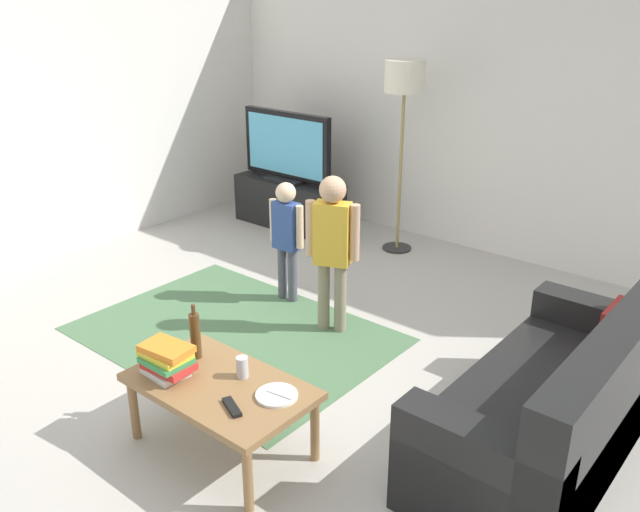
# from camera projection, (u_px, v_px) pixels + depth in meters

# --- Properties ---
(ground) EXTENTS (7.80, 7.80, 0.00)m
(ground) POSITION_uv_depth(u_px,v_px,m) (262.00, 373.00, 4.41)
(ground) COLOR #B2ADA3
(wall_back) EXTENTS (6.00, 0.12, 2.70)m
(wall_back) POSITION_uv_depth(u_px,v_px,m) (488.00, 108.00, 6.04)
(wall_back) COLOR silver
(wall_back) RESTS_ON ground
(wall_left) EXTENTS (0.12, 6.00, 2.70)m
(wall_left) POSITION_uv_depth(u_px,v_px,m) (4.00, 116.00, 5.66)
(wall_left) COLOR silver
(wall_left) RESTS_ON ground
(area_rug) EXTENTS (2.20, 1.60, 0.01)m
(area_rug) POSITION_uv_depth(u_px,v_px,m) (235.00, 334.00, 4.89)
(area_rug) COLOR #4C724C
(area_rug) RESTS_ON ground
(tv_stand) EXTENTS (1.20, 0.44, 0.50)m
(tv_stand) POSITION_uv_depth(u_px,v_px,m) (289.00, 203.00, 7.03)
(tv_stand) COLOR black
(tv_stand) RESTS_ON ground
(tv) EXTENTS (1.10, 0.28, 0.71)m
(tv) POSITION_uv_depth(u_px,v_px,m) (287.00, 147.00, 6.79)
(tv) COLOR black
(tv) RESTS_ON tv_stand
(couch) EXTENTS (0.80, 1.80, 0.86)m
(couch) POSITION_uv_depth(u_px,v_px,m) (561.00, 411.00, 3.52)
(couch) COLOR black
(couch) RESTS_ON ground
(floor_lamp) EXTENTS (0.36, 0.36, 1.78)m
(floor_lamp) POSITION_uv_depth(u_px,v_px,m) (404.00, 87.00, 5.90)
(floor_lamp) COLOR #262626
(floor_lamp) RESTS_ON ground
(child_near_tv) EXTENTS (0.33, 0.16, 0.99)m
(child_near_tv) POSITION_uv_depth(u_px,v_px,m) (287.00, 231.00, 5.22)
(child_near_tv) COLOR #4C4C59
(child_near_tv) RESTS_ON ground
(child_center) EXTENTS (0.37, 0.22, 1.18)m
(child_center) POSITION_uv_depth(u_px,v_px,m) (332.00, 240.00, 4.70)
(child_center) COLOR gray
(child_center) RESTS_ON ground
(coffee_table) EXTENTS (1.00, 0.60, 0.42)m
(coffee_table) POSITION_uv_depth(u_px,v_px,m) (220.00, 391.00, 3.56)
(coffee_table) COLOR olive
(coffee_table) RESTS_ON ground
(book_stack) EXTENTS (0.29, 0.22, 0.18)m
(book_stack) POSITION_uv_depth(u_px,v_px,m) (167.00, 360.00, 3.58)
(book_stack) COLOR white
(book_stack) RESTS_ON coffee_table
(bottle) EXTENTS (0.06, 0.06, 0.33)m
(bottle) POSITION_uv_depth(u_px,v_px,m) (195.00, 335.00, 3.73)
(bottle) COLOR #4C3319
(bottle) RESTS_ON coffee_table
(tv_remote) EXTENTS (0.17, 0.11, 0.02)m
(tv_remote) POSITION_uv_depth(u_px,v_px,m) (232.00, 407.00, 3.32)
(tv_remote) COLOR black
(tv_remote) RESTS_ON coffee_table
(soda_can) EXTENTS (0.07, 0.07, 0.12)m
(soda_can) POSITION_uv_depth(u_px,v_px,m) (242.00, 367.00, 3.57)
(soda_can) COLOR silver
(soda_can) RESTS_ON coffee_table
(plate) EXTENTS (0.22, 0.22, 0.02)m
(plate) POSITION_uv_depth(u_px,v_px,m) (277.00, 395.00, 3.42)
(plate) COLOR white
(plate) RESTS_ON coffee_table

